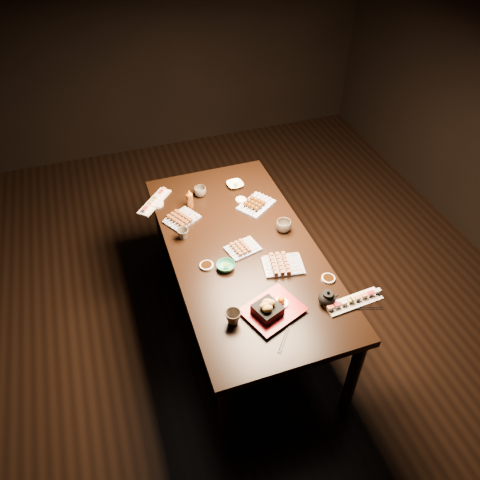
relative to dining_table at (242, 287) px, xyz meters
name	(u,v)px	position (x,y,z in m)	size (l,w,h in m)	color
ground	(259,302)	(0.18, 0.13, -0.38)	(5.00, 5.00, 0.00)	black
dining_table	(242,287)	(0.00, 0.00, 0.00)	(0.90, 1.80, 0.75)	black
sushi_platter_near	(354,300)	(0.44, -0.62, 0.40)	(0.34, 0.09, 0.04)	white
sushi_platter_far	(154,200)	(-0.43, 0.63, 0.39)	(0.32, 0.09, 0.04)	white
yakitori_plate_center	(243,246)	(0.00, -0.02, 0.40)	(0.20, 0.15, 0.05)	#828EB6
yakitori_plate_right	(283,263)	(0.18, -0.24, 0.41)	(0.24, 0.17, 0.06)	#828EB6
yakitori_plate_left	(182,217)	(-0.30, 0.38, 0.40)	(0.21, 0.16, 0.05)	#828EB6
tsukune_plate	(256,202)	(0.23, 0.37, 0.41)	(0.24, 0.18, 0.06)	#828EB6
edamame_bowl_green	(226,266)	(-0.15, -0.14, 0.39)	(0.11, 0.11, 0.04)	#329876
edamame_bowl_cream	(235,185)	(0.16, 0.63, 0.39)	(0.12, 0.12, 0.03)	#FDF9CF
tempura_tray	(273,305)	(-0.01, -0.54, 0.43)	(0.31, 0.24, 0.11)	black
teacup_near_left	(233,317)	(-0.24, -0.53, 0.42)	(0.09, 0.09, 0.08)	#4F463C
teacup_mid_right	(284,226)	(0.31, 0.07, 0.41)	(0.10, 0.10, 0.08)	#4F463C
teacup_far_left	(183,234)	(-0.33, 0.21, 0.41)	(0.07, 0.07, 0.07)	#4F463C
teacup_far_right	(200,192)	(-0.11, 0.61, 0.41)	(0.09, 0.09, 0.07)	#4F463C
teapot	(327,297)	(0.29, -0.58, 0.42)	(0.12, 0.12, 0.10)	black
condiment_bottle	(190,198)	(-0.21, 0.51, 0.45)	(0.05, 0.05, 0.14)	#6E350E
sauce_dish_west	(207,266)	(-0.26, -0.09, 0.38)	(0.08, 0.08, 0.01)	white
sauce_dish_east	(241,200)	(0.15, 0.46, 0.38)	(0.07, 0.07, 0.01)	white
sauce_dish_se	(328,279)	(0.39, -0.42, 0.38)	(0.08, 0.08, 0.01)	white
sauce_dish_nw	(157,204)	(-0.42, 0.60, 0.38)	(0.09, 0.09, 0.02)	white
chopsticks_near	(285,337)	(-0.01, -0.71, 0.38)	(0.21, 0.02, 0.01)	black
chopsticks_se	(364,308)	(0.47, -0.68, 0.38)	(0.20, 0.02, 0.01)	black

